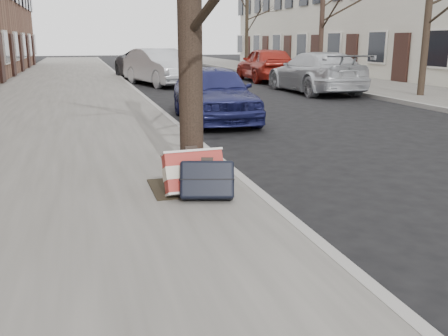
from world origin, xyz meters
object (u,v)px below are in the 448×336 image
object	(u,v)px
car_near_front	(214,93)
suitcase_red	(194,172)
suitcase_navy	(207,180)
car_near_mid	(160,67)

from	to	relation	value
car_near_front	suitcase_red	bearing A→B (deg)	-105.12
suitcase_red	car_near_front	world-z (taller)	car_near_front
suitcase_navy	car_near_mid	world-z (taller)	car_near_mid
suitcase_navy	suitcase_red	bearing A→B (deg)	126.31
car_near_front	car_near_mid	distance (m)	9.57
suitcase_red	suitcase_navy	size ratio (longest dim) A/B	1.14
car_near_front	car_near_mid	world-z (taller)	car_near_mid
suitcase_red	suitcase_navy	world-z (taller)	suitcase_red
suitcase_navy	car_near_front	size ratio (longest dim) A/B	0.15
suitcase_red	car_near_front	xyz separation A→B (m)	(1.77, 5.79, 0.26)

